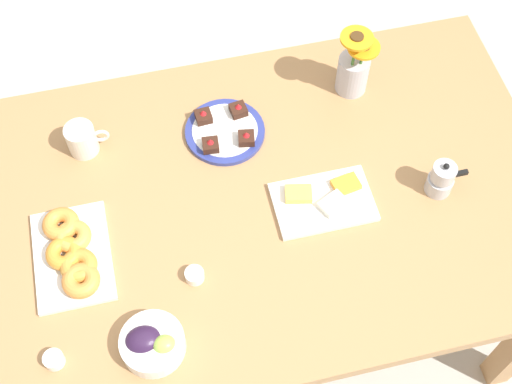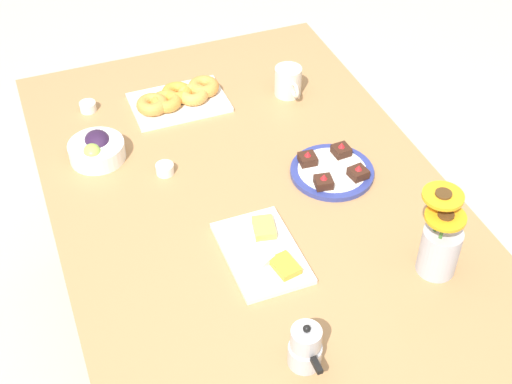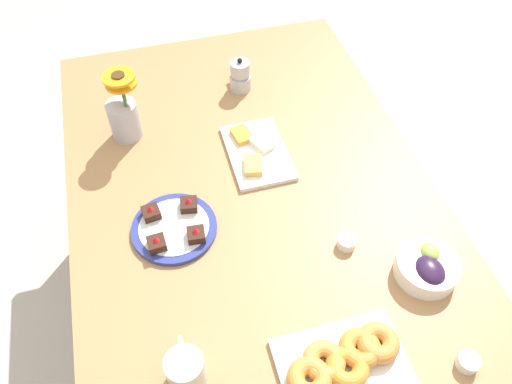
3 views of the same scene
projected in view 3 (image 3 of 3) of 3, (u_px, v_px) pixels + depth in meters
ground_plane at (256, 319)px, 1.94m from camera, size 6.00×6.00×0.00m
dining_table at (256, 220)px, 1.43m from camera, size 1.60×1.00×0.74m
coffee_mug at (185, 369)px, 1.03m from camera, size 0.12×0.08×0.09m
grape_bowl at (427, 267)px, 1.20m from camera, size 0.15×0.15×0.07m
cheese_platter at (256, 152)px, 1.47m from camera, size 0.26×0.17×0.03m
croissant_platter at (344, 361)px, 1.06m from camera, size 0.19×0.29×0.05m
jam_cup_honey at (347, 242)px, 1.26m from camera, size 0.05×0.05×0.03m
jam_cup_berry at (468, 362)px, 1.07m from camera, size 0.05×0.05×0.03m
dessert_plate at (174, 227)px, 1.29m from camera, size 0.22×0.22×0.05m
flower_vase at (124, 115)px, 1.47m from camera, size 0.11×0.11×0.23m
moka_pot at (240, 76)px, 1.63m from camera, size 0.11×0.07×0.12m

